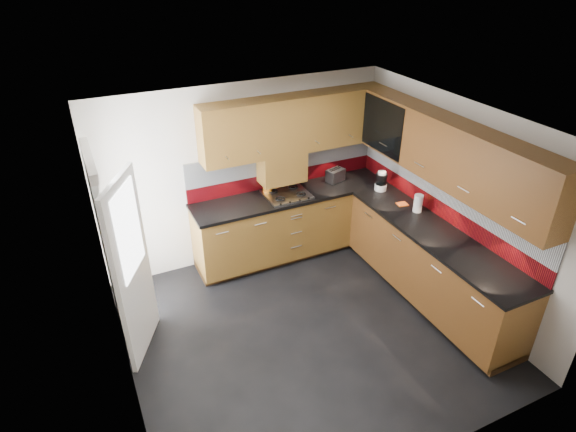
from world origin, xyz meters
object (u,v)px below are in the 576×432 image
gas_hob (287,194)px  utensil_pot (268,186)px  toaster (335,175)px  food_processor (381,182)px

gas_hob → utensil_pot: size_ratio=1.30×
gas_hob → utensil_pot: (-0.20, 0.19, 0.08)m
toaster → utensil_pot: bearing=175.6°
utensil_pot → toaster: 0.99m
utensil_pot → food_processor: 1.51m
gas_hob → food_processor: food_processor is taller
gas_hob → toaster: (0.79, 0.11, 0.07)m
toaster → food_processor: bearing=-50.8°
gas_hob → utensil_pot: bearing=136.4°
gas_hob → utensil_pot: 0.28m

